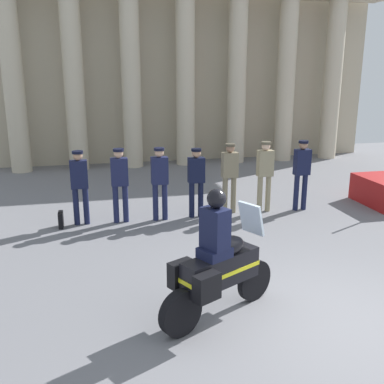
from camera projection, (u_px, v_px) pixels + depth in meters
name	position (u px, v px, depth m)	size (l,w,h in m)	color
ground_plane	(336.00, 325.00, 6.13)	(28.60, 28.60, 0.00)	slate
colonnade_backdrop	(182.00, 66.00, 16.36)	(15.25, 1.54, 6.76)	#B6AB91
officer_in_row_0	(79.00, 182.00, 9.92)	(0.38, 0.24, 1.70)	#141938
officer_in_row_1	(120.00, 179.00, 10.07)	(0.38, 0.24, 1.73)	#191E42
officer_in_row_2	(160.00, 178.00, 10.22)	(0.38, 0.24, 1.72)	#191E42
officer_in_row_3	(196.00, 177.00, 10.45)	(0.38, 0.24, 1.66)	black
officer_in_row_4	(230.00, 173.00, 10.75)	(0.38, 0.24, 1.73)	#7A7056
officer_in_row_5	(265.00, 171.00, 10.85)	(0.38, 0.24, 1.76)	gray
officer_in_row_6	(302.00, 170.00, 10.98)	(0.38, 0.24, 1.76)	#141938
motorcycle_with_rider	(217.00, 266.00, 6.11)	(1.90, 1.16, 1.90)	black
briefcase_on_ground	(61.00, 220.00, 9.93)	(0.10, 0.32, 0.36)	black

